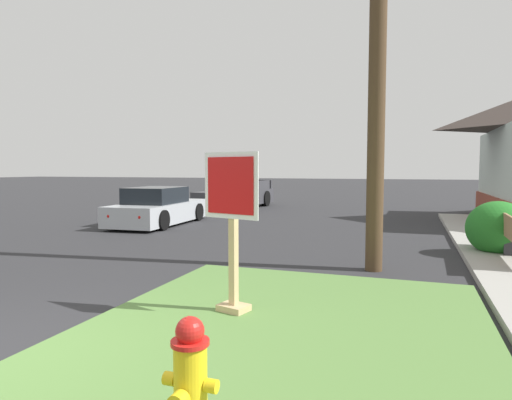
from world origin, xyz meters
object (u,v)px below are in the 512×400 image
Objects in this scene: fire_hydrant at (190,383)px; parked_sedan_silver at (159,208)px; stop_sign at (232,233)px; manhole_cover at (153,308)px; pickup_truck_charcoal at (235,195)px.

parked_sedan_silver is (-6.61, 10.34, 0.07)m from fire_hydrant.
stop_sign is 0.45× the size of parked_sedan_silver.
stop_sign is (-0.74, 2.54, 0.60)m from fire_hydrant.
fire_hydrant is 12.28m from parked_sedan_silver.
parked_sedan_silver is at bearing 126.92° from stop_sign.
fire_hydrant is 0.19× the size of parked_sedan_silver.
parked_sedan_silver reaches higher than manhole_cover.
stop_sign is 1.55m from manhole_cover.
stop_sign reaches higher than pickup_truck_charcoal.
parked_sedan_silver is (-5.87, 7.81, -0.52)m from stop_sign.
manhole_cover is at bearing -72.17° from pickup_truck_charcoal.
pickup_truck_charcoal is at bearing 107.83° from manhole_cover.
fire_hydrant is 1.18× the size of manhole_cover.
fire_hydrant is at bearing -68.94° from pickup_truck_charcoal.
manhole_cover is 15.14m from pickup_truck_charcoal.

